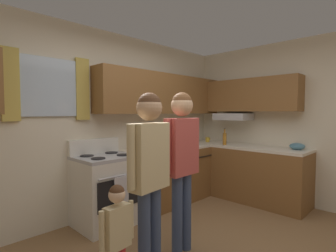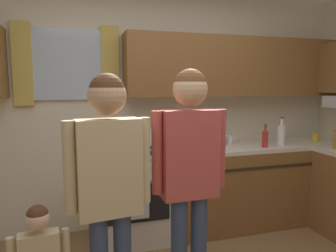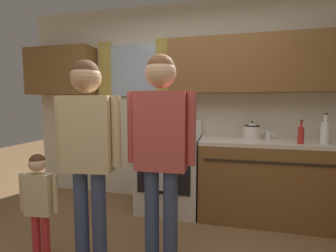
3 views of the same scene
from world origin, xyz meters
name	(u,v)px [view 2 (image 2 of 3)]	position (x,y,z in m)	size (l,w,h in m)	color
back_wall_unit	(154,93)	(0.08, 1.82, 1.48)	(4.60, 0.42, 2.60)	beige
kitchen_counter_run	(306,192)	(1.54, 1.12, 0.45)	(2.14, 2.09, 0.90)	brown
stove_oven	(131,194)	(-0.22, 1.54, 0.47)	(0.73, 0.67, 1.10)	silver
bottle_milk_white	(281,135)	(1.42, 1.41, 1.02)	(0.08, 0.08, 0.31)	white
bottle_sauce_red	(265,139)	(1.18, 1.36, 0.99)	(0.06, 0.06, 0.25)	red
mug_mustard_yellow	(316,137)	(1.99, 1.53, 0.95)	(0.12, 0.08, 0.09)	gold
mug_ceramic_white	(229,139)	(0.92, 1.67, 0.95)	(0.13, 0.08, 0.09)	white
stovetop_kettle	(217,137)	(0.74, 1.61, 1.00)	(0.27, 0.20, 0.21)	silver
adult_holding_child	(109,178)	(-0.57, 0.30, 1.02)	(0.50, 0.22, 1.62)	#38476B
adult_in_plaid	(190,163)	(-0.03, 0.40, 1.05)	(0.51, 0.22, 1.66)	#38476B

